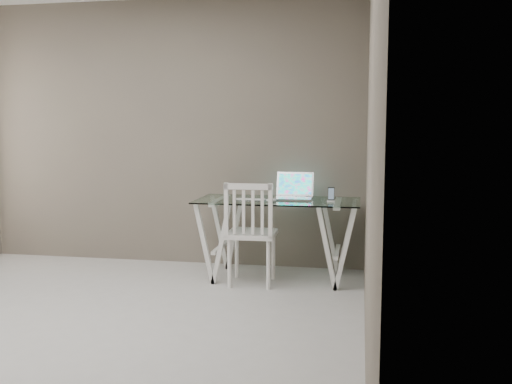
# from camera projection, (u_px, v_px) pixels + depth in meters

# --- Properties ---
(room) EXTENTS (4.50, 4.52, 2.71)m
(room) POSITION_uv_depth(u_px,v_px,m) (45.00, 80.00, 3.66)
(room) COLOR #B1AEA9
(room) RESTS_ON ground
(desk) EXTENTS (1.50, 0.70, 0.75)m
(desk) POSITION_uv_depth(u_px,v_px,m) (278.00, 238.00, 5.30)
(desk) COLOR silver
(desk) RESTS_ON ground
(chair) EXTENTS (0.44, 0.44, 0.94)m
(chair) POSITION_uv_depth(u_px,v_px,m) (251.00, 229.00, 5.05)
(chair) COLOR white
(chair) RESTS_ON ground
(laptop) EXTENTS (0.35, 0.33, 0.24)m
(laptop) POSITION_uv_depth(u_px,v_px,m) (294.00, 192.00, 5.36)
(laptop) COLOR silver
(laptop) RESTS_ON desk
(keyboard) EXTENTS (0.29, 0.12, 0.01)m
(keyboard) POSITION_uv_depth(u_px,v_px,m) (250.00, 200.00, 5.24)
(keyboard) COLOR silver
(keyboard) RESTS_ON desk
(mouse) EXTENTS (0.10, 0.06, 0.03)m
(mouse) POSITION_uv_depth(u_px,v_px,m) (271.00, 200.00, 5.12)
(mouse) COLOR silver
(mouse) RESTS_ON desk
(phone_dock) EXTENTS (0.07, 0.07, 0.13)m
(phone_dock) POSITION_uv_depth(u_px,v_px,m) (331.00, 198.00, 5.12)
(phone_dock) COLOR white
(phone_dock) RESTS_ON desk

